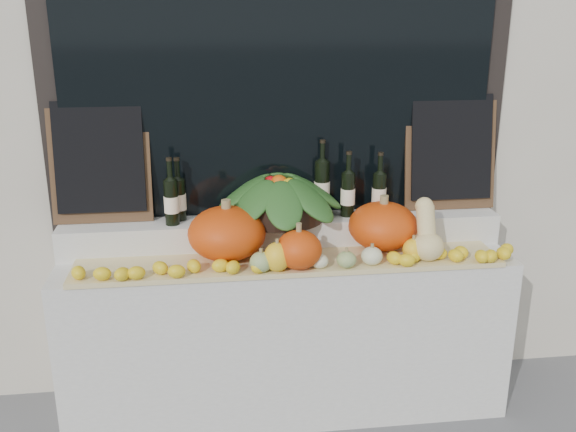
{
  "coord_description": "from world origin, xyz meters",
  "views": [
    {
      "loc": [
        -0.37,
        -1.51,
        2.11
      ],
      "look_at": [
        0.0,
        1.45,
        1.12
      ],
      "focal_mm": 40.0,
      "sensor_mm": 36.0,
      "label": 1
    }
  ],
  "objects_px": {
    "pumpkin_right": "(383,226)",
    "wine_bottle_tall": "(322,187)",
    "butternut_squash": "(427,235)",
    "pumpkin_left": "(227,233)",
    "produce_bowl": "(279,197)"
  },
  "relations": [
    {
      "from": "pumpkin_right",
      "to": "wine_bottle_tall",
      "type": "xyz_separation_m",
      "value": [
        -0.28,
        0.22,
        0.16
      ]
    },
    {
      "from": "butternut_squash",
      "to": "pumpkin_left",
      "type": "bearing_deg",
      "value": 172.75
    },
    {
      "from": "butternut_squash",
      "to": "wine_bottle_tall",
      "type": "height_order",
      "value": "wine_bottle_tall"
    },
    {
      "from": "butternut_squash",
      "to": "produce_bowl",
      "type": "relative_size",
      "value": 0.42
    },
    {
      "from": "butternut_squash",
      "to": "pumpkin_right",
      "type": "bearing_deg",
      "value": 137.72
    },
    {
      "from": "butternut_squash",
      "to": "wine_bottle_tall",
      "type": "relative_size",
      "value": 0.74
    },
    {
      "from": "pumpkin_left",
      "to": "pumpkin_right",
      "type": "height_order",
      "value": "pumpkin_left"
    },
    {
      "from": "pumpkin_left",
      "to": "wine_bottle_tall",
      "type": "height_order",
      "value": "wine_bottle_tall"
    },
    {
      "from": "pumpkin_left",
      "to": "produce_bowl",
      "type": "distance_m",
      "value": 0.36
    },
    {
      "from": "produce_bowl",
      "to": "wine_bottle_tall",
      "type": "bearing_deg",
      "value": 15.07
    },
    {
      "from": "pumpkin_right",
      "to": "produce_bowl",
      "type": "relative_size",
      "value": 0.5
    },
    {
      "from": "produce_bowl",
      "to": "wine_bottle_tall",
      "type": "distance_m",
      "value": 0.25
    },
    {
      "from": "butternut_squash",
      "to": "wine_bottle_tall",
      "type": "xyz_separation_m",
      "value": [
        -0.46,
        0.38,
        0.16
      ]
    },
    {
      "from": "produce_bowl",
      "to": "wine_bottle_tall",
      "type": "height_order",
      "value": "wine_bottle_tall"
    },
    {
      "from": "pumpkin_left",
      "to": "pumpkin_right",
      "type": "relative_size",
      "value": 1.08
    }
  ]
}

